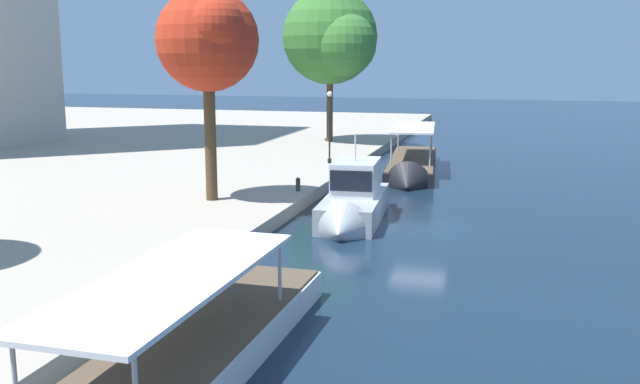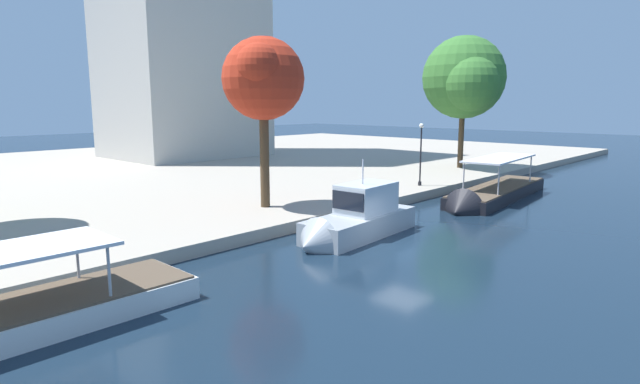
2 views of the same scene
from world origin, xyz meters
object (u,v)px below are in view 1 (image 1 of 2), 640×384
lamp_post (330,123)px  mooring_bollard_0 (298,184)px  motor_yacht_1 (353,205)px  tree_1 (332,37)px  tour_boat_2 (412,168)px  tree_0 (209,36)px

lamp_post → mooring_bollard_0: bearing=-174.7°
motor_yacht_1 → tree_1: size_ratio=0.67×
motor_yacht_1 → lamp_post: (13.79, 4.72, 2.60)m
tour_boat_2 → lamp_post: size_ratio=3.10×
motor_yacht_1 → mooring_bollard_0: bearing=-136.8°
tour_boat_2 → mooring_bollard_0: (-11.56, 4.45, 0.69)m
lamp_post → tree_1: tree_1 is taller
tour_boat_2 → mooring_bollard_0: 12.41m
mooring_bollard_0 → tree_0: (-3.41, 3.34, 7.57)m
motor_yacht_1 → tree_1: (25.87, 7.63, 8.61)m
tour_boat_2 → tree_0: bearing=-33.1°
motor_yacht_1 → tour_boat_2: size_ratio=0.57×
motor_yacht_1 → tour_boat_2: motor_yacht_1 is taller
tour_boat_2 → mooring_bollard_0: tour_boat_2 is taller
tour_boat_2 → motor_yacht_1: bearing=-8.2°
tour_boat_2 → lamp_post: (-1.24, 5.41, 3.02)m
motor_yacht_1 → lamp_post: lamp_post is taller
motor_yacht_1 → tour_boat_2: 15.04m
mooring_bollard_0 → tree_1: size_ratio=0.06×
motor_yacht_1 → tree_1: tree_1 is taller
mooring_bollard_0 → tree_1: 24.22m
motor_yacht_1 → tour_boat_2: (15.02, -0.69, -0.42)m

